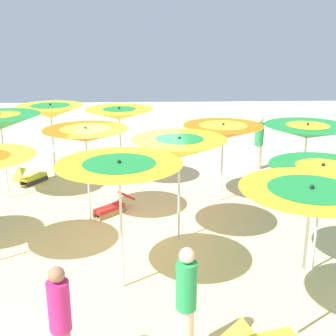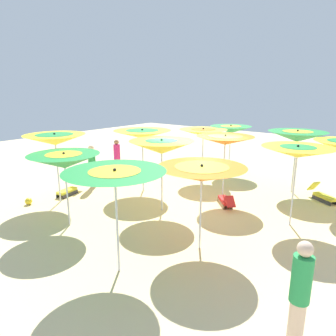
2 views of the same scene
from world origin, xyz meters
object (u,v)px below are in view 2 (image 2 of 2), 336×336
object	(u,v)px
beach_umbrella_6	(202,174)
beachgoer_1	(117,158)
beach_umbrella_7	(162,147)
beach_umbrella_8	(142,134)
beach_umbrella_1	(297,136)
beach_ball	(29,201)
beach_umbrella_4	(225,140)
beachgoer_2	(300,294)
beach_umbrella_10	(64,161)
beachgoer_0	(92,165)
lounger_2	(69,189)
beach_umbrella_3	(297,152)
lounger_0	(226,201)
beach_umbrella_2	(231,130)
lounger_1	(323,195)
beach_umbrella_11	(55,140)
beach_umbrella_9	(115,179)
beach_umbrella_5	(203,133)

from	to	relation	value
beach_umbrella_6	beachgoer_1	size ratio (longest dim) A/B	1.27
beach_umbrella_7	beachgoer_1	world-z (taller)	beach_umbrella_7
beach_umbrella_7	beach_umbrella_8	bearing A→B (deg)	-121.13
beach_umbrella_1	beach_ball	xyz separation A→B (m)	(7.25, -6.86, -2.10)
beach_umbrella_4	beachgoer_2	world-z (taller)	beach_umbrella_4
beach_umbrella_10	beach_ball	distance (m)	3.18
beach_umbrella_6	beachgoer_0	bearing A→B (deg)	-103.60
beach_umbrella_6	lounger_2	world-z (taller)	beach_umbrella_6
beach_umbrella_3	lounger_0	bearing A→B (deg)	-93.16
beach_umbrella_10	lounger_2	xyz separation A→B (m)	(-1.59, -2.37, -1.77)
beach_ball	lounger_2	bearing A→B (deg)	172.26
beach_ball	beachgoer_0	bearing A→B (deg)	176.03
beach_umbrella_2	beach_umbrella_1	bearing A→B (deg)	73.59
lounger_0	lounger_1	distance (m)	3.70
beach_umbrella_11	beach_umbrella_9	bearing A→B (deg)	71.23
beach_umbrella_7	beachgoer_0	world-z (taller)	beach_umbrella_7
beach_umbrella_3	lounger_2	distance (m)	8.24
beach_umbrella_4	beach_umbrella_3	bearing A→B (deg)	76.36
beach_umbrella_5	beachgoer_0	xyz separation A→B (m)	(3.76, -2.96, -1.20)
beachgoer_2	beach_ball	size ratio (longest dim) A/B	7.48
beach_umbrella_8	beachgoer_2	size ratio (longest dim) A/B	1.35
beach_umbrella_7	beachgoer_0	distance (m)	4.04
beach_umbrella_3	beach_umbrella_6	bearing A→B (deg)	-25.67
beach_ball	beach_umbrella_9	bearing A→B (deg)	81.80
beach_umbrella_9	lounger_1	distance (m)	8.33
lounger_2	beachgoer_0	world-z (taller)	beachgoer_0
beach_umbrella_7	beachgoer_1	bearing A→B (deg)	-113.82
beach_umbrella_3	beach_umbrella_4	size ratio (longest dim) A/B	1.01
beach_umbrella_4	beachgoer_2	distance (m)	6.78
beach_umbrella_4	lounger_2	xyz separation A→B (m)	(3.18, -4.94, -2.02)
beach_umbrella_5	beach_umbrella_7	xyz separation A→B (m)	(3.91, 0.88, 0.03)
lounger_0	beach_umbrella_2	bearing A→B (deg)	-17.67
lounger_0	lounger_1	world-z (taller)	lounger_1
beach_umbrella_9	beach_umbrella_7	bearing A→B (deg)	-155.78
beachgoer_2	lounger_2	bearing A→B (deg)	-7.02
beach_umbrella_6	lounger_2	size ratio (longest dim) A/B	1.76
beach_umbrella_7	beachgoer_2	distance (m)	6.19
beach_umbrella_1	beach_umbrella_7	xyz separation A→B (m)	(4.71, -2.83, -0.05)
beach_umbrella_2	beachgoer_1	distance (m)	5.49
lounger_2	beach_ball	bearing A→B (deg)	-21.11
beach_umbrella_2	beachgoer_1	size ratio (longest dim) A/B	1.35
beach_umbrella_8	beachgoer_1	distance (m)	2.74
lounger_0	beach_umbrella_5	bearing A→B (deg)	2.81
beach_umbrella_10	beachgoer_2	size ratio (longest dim) A/B	1.21
beach_umbrella_1	beachgoer_2	size ratio (longest dim) A/B	1.34
beach_umbrella_4	beach_umbrella_5	bearing A→B (deg)	-131.21
beach_umbrella_10	beachgoer_1	bearing A→B (deg)	-148.32
beach_umbrella_3	beach_ball	bearing A→B (deg)	-62.43
beach_umbrella_2	lounger_1	bearing A→B (deg)	73.59
lounger_1	beach_ball	size ratio (longest dim) A/B	4.71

